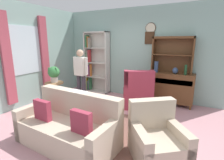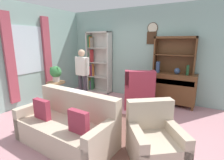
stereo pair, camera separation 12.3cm
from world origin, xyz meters
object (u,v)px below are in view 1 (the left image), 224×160
vase_round (175,71)px  plant_stand (55,91)px  potted_plant_large (54,73)px  person_reading (81,72)px  bookshelf (95,63)px  sideboard_hutch (173,50)px  couch_floral (69,127)px  wingback_chair (138,93)px  armchair_floral (157,141)px  sideboard (169,87)px  bottle_wine (186,70)px  vase_tall (156,67)px

vase_round → plant_stand: (-3.04, -1.47, -0.61)m
potted_plant_large → person_reading: bearing=37.9°
bookshelf → sideboard_hutch: 2.62m
bookshelf → vase_round: bookshelf is taller
sideboard_hutch → couch_floral: sideboard_hutch is taller
sideboard_hutch → wingback_chair: 1.56m
couch_floral → armchair_floral: size_ratio=1.72×
vase_round → potted_plant_large: 3.38m
sideboard → bottle_wine: bottle_wine is taller
bookshelf → wingback_chair: (1.84, -0.70, -0.65)m
wingback_chair → bookshelf: bearing=159.2°
couch_floral → wingback_chair: bearing=77.6°
bookshelf → sideboard: bookshelf is taller
sideboard → potted_plant_large: bearing=-153.0°
vase_tall → plant_stand: (-2.52, -1.46, -0.68)m
couch_floral → wingback_chair: wingback_chair is taller
bottle_wine → vase_tall: bearing=179.3°
bottle_wine → bookshelf: bearing=176.5°
sideboard → person_reading: bearing=-156.1°
potted_plant_large → person_reading: size_ratio=0.29×
vase_round → plant_stand: bearing=-154.2°
potted_plant_large → person_reading: 0.75m
sideboard → plant_stand: 3.29m
bookshelf → potted_plant_large: (-0.37, -1.59, -0.13)m
sideboard_hutch → vase_round: sideboard_hutch is taller
wingback_chair → potted_plant_large: bearing=-158.0°
sideboard → vase_round: bearing=-27.2°
wingback_chair → couch_floral: bearing=-102.4°
bookshelf → person_reading: (0.23, -1.12, -0.13)m
vase_tall → couch_floral: vase_tall is taller
vase_round → plant_stand: size_ratio=0.26×
plant_stand → person_reading: (0.57, 0.50, 0.51)m
armchair_floral → person_reading: bearing=150.3°
bottle_wine → person_reading: size_ratio=0.17×
sideboard_hutch → wingback_chair: bearing=-135.7°
person_reading → vase_round: bearing=21.4°
vase_round → armchair_floral: vase_round is taller
vase_tall → vase_round: vase_tall is taller
vase_round → bottle_wine: bottle_wine is taller
bookshelf → armchair_floral: size_ratio=1.95×
sideboard_hutch → vase_round: 0.60m
sideboard_hutch → bookshelf: bearing=-179.6°
sideboard_hutch → vase_tall: sideboard_hutch is taller
couch_floral → wingback_chair: (0.49, 2.24, 0.07)m
wingback_chair → plant_stand: (-2.18, -0.93, 0.01)m
bookshelf → sideboard: (2.57, -0.09, -0.53)m
couch_floral → person_reading: 2.21m
couch_floral → potted_plant_large: (-1.71, 1.35, 0.60)m
bottle_wine → couch_floral: size_ratio=0.15×
bottle_wine → potted_plant_large: (-3.33, -1.41, -0.14)m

